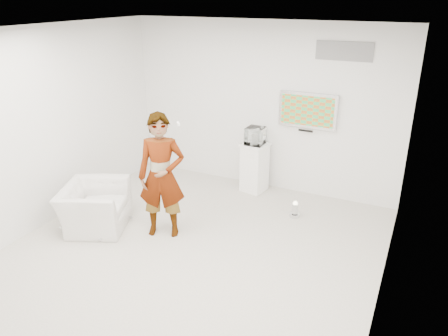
{
  "coord_description": "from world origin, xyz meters",
  "views": [
    {
      "loc": [
        2.68,
        -4.68,
        3.42
      ],
      "look_at": [
        0.16,
        0.6,
        1.05
      ],
      "focal_mm": 35.0,
      "sensor_mm": 36.0,
      "label": 1
    }
  ],
  "objects_px": {
    "person": "(162,176)",
    "armchair": "(95,207)",
    "pedestal": "(254,167)",
    "tv": "(308,110)",
    "floor_uplight": "(295,209)"
  },
  "relations": [
    {
      "from": "armchair",
      "to": "floor_uplight",
      "type": "bearing_deg",
      "value": -81.62
    },
    {
      "from": "armchair",
      "to": "pedestal",
      "type": "bearing_deg",
      "value": -59.34
    },
    {
      "from": "tv",
      "to": "person",
      "type": "bearing_deg",
      "value": -123.21
    },
    {
      "from": "armchair",
      "to": "floor_uplight",
      "type": "height_order",
      "value": "armchair"
    },
    {
      "from": "floor_uplight",
      "to": "tv",
      "type": "bearing_deg",
      "value": 99.02
    },
    {
      "from": "person",
      "to": "pedestal",
      "type": "relative_size",
      "value": 2.09
    },
    {
      "from": "person",
      "to": "armchair",
      "type": "distance_m",
      "value": 1.26
    },
    {
      "from": "person",
      "to": "pedestal",
      "type": "distance_m",
      "value": 2.18
    },
    {
      "from": "tv",
      "to": "pedestal",
      "type": "height_order",
      "value": "tv"
    },
    {
      "from": "person",
      "to": "armchair",
      "type": "bearing_deg",
      "value": 172.07
    },
    {
      "from": "armchair",
      "to": "tv",
      "type": "bearing_deg",
      "value": -67.62
    },
    {
      "from": "tv",
      "to": "person",
      "type": "height_order",
      "value": "person"
    },
    {
      "from": "tv",
      "to": "person",
      "type": "distance_m",
      "value": 2.79
    },
    {
      "from": "armchair",
      "to": "floor_uplight",
      "type": "relative_size",
      "value": 3.97
    },
    {
      "from": "person",
      "to": "tv",
      "type": "bearing_deg",
      "value": 33.9
    }
  ]
}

